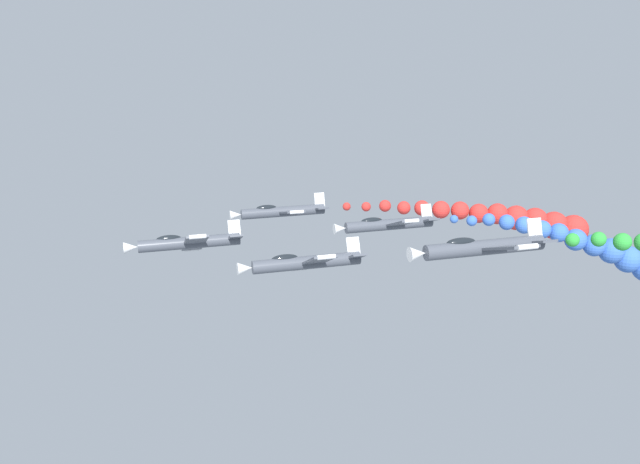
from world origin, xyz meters
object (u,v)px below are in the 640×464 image
object	(u,v)px
airplane_left_inner	(305,262)
airplane_right_inner	(282,211)
airplane_lead	(188,243)
airplane_left_outer	(388,224)
airplane_right_outer	(482,247)

from	to	relation	value
airplane_left_inner	airplane_right_inner	distance (m)	17.00
airplane_lead	airplane_left_outer	world-z (taller)	airplane_lead
airplane_right_outer	airplane_left_outer	bearing A→B (deg)	-1.21
airplane_lead	airplane_left_inner	xyz separation A→B (m)	(-8.14, -8.75, 0.04)
airplane_left_inner	airplane_right_outer	world-z (taller)	airplane_right_outer
airplane_lead	airplane_left_inner	distance (m)	11.95
airplane_lead	airplane_right_inner	bearing A→B (deg)	-50.27
airplane_lead	airplane_left_inner	bearing A→B (deg)	-132.91
airplane_right_inner	airplane_left_outer	xyz separation A→B (m)	(-8.10, -8.91, 0.10)
airplane_left_inner	airplane_left_outer	xyz separation A→B (m)	(8.80, -10.71, -0.06)
airplane_right_outer	airplane_left_inner	bearing A→B (deg)	46.36
airplane_lead	airplane_right_outer	size ratio (longest dim) A/B	1.00
airplane_left_inner	airplane_left_outer	world-z (taller)	airplane_left_inner
airplane_lead	airplane_right_inner	distance (m)	13.72
airplane_lead	airplane_left_outer	bearing A→B (deg)	-88.04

